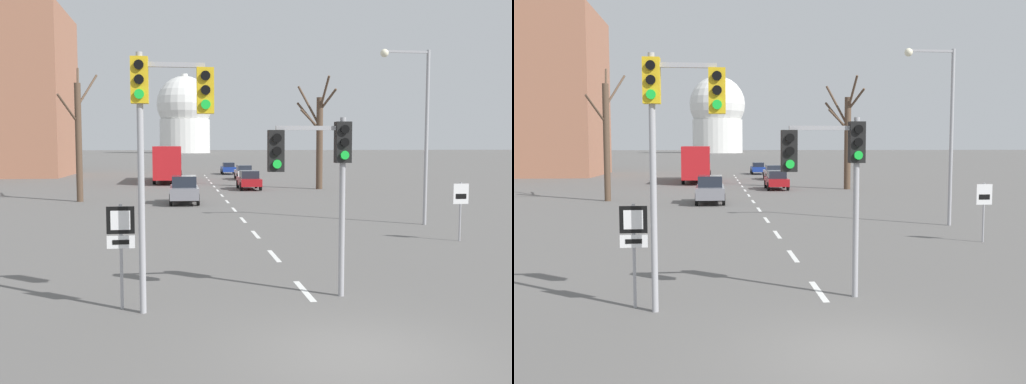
# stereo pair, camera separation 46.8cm
# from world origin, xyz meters

# --- Properties ---
(ground_plane) EXTENTS (800.00, 800.00, 0.00)m
(ground_plane) POSITION_xyz_m (0.00, 0.00, 0.00)
(ground_plane) COLOR #5E5B59
(lane_stripe_0) EXTENTS (0.16, 2.00, 0.01)m
(lane_stripe_0) POSITION_xyz_m (0.00, 4.37, 0.00)
(lane_stripe_0) COLOR silver
(lane_stripe_0) RESTS_ON ground_plane
(lane_stripe_1) EXTENTS (0.16, 2.00, 0.01)m
(lane_stripe_1) POSITION_xyz_m (0.00, 8.87, 0.00)
(lane_stripe_1) COLOR silver
(lane_stripe_1) RESTS_ON ground_plane
(lane_stripe_2) EXTENTS (0.16, 2.00, 0.01)m
(lane_stripe_2) POSITION_xyz_m (0.00, 13.37, 0.00)
(lane_stripe_2) COLOR silver
(lane_stripe_2) RESTS_ON ground_plane
(lane_stripe_3) EXTENTS (0.16, 2.00, 0.01)m
(lane_stripe_3) POSITION_xyz_m (0.00, 17.87, 0.00)
(lane_stripe_3) COLOR silver
(lane_stripe_3) RESTS_ON ground_plane
(lane_stripe_4) EXTENTS (0.16, 2.00, 0.01)m
(lane_stripe_4) POSITION_xyz_m (0.00, 22.37, 0.00)
(lane_stripe_4) COLOR silver
(lane_stripe_4) RESTS_ON ground_plane
(lane_stripe_5) EXTENTS (0.16, 2.00, 0.01)m
(lane_stripe_5) POSITION_xyz_m (0.00, 26.87, 0.00)
(lane_stripe_5) COLOR silver
(lane_stripe_5) RESTS_ON ground_plane
(lane_stripe_6) EXTENTS (0.16, 2.00, 0.01)m
(lane_stripe_6) POSITION_xyz_m (0.00, 31.37, 0.00)
(lane_stripe_6) COLOR silver
(lane_stripe_6) RESTS_ON ground_plane
(lane_stripe_7) EXTENTS (0.16, 2.00, 0.01)m
(lane_stripe_7) POSITION_xyz_m (0.00, 35.87, 0.00)
(lane_stripe_7) COLOR silver
(lane_stripe_7) RESTS_ON ground_plane
(lane_stripe_8) EXTENTS (0.16, 2.00, 0.01)m
(lane_stripe_8) POSITION_xyz_m (0.00, 40.37, 0.00)
(lane_stripe_8) COLOR silver
(lane_stripe_8) RESTS_ON ground_plane
(lane_stripe_9) EXTENTS (0.16, 2.00, 0.01)m
(lane_stripe_9) POSITION_xyz_m (0.00, 44.87, 0.00)
(lane_stripe_9) COLOR silver
(lane_stripe_9) RESTS_ON ground_plane
(lane_stripe_10) EXTENTS (0.16, 2.00, 0.01)m
(lane_stripe_10) POSITION_xyz_m (0.00, 49.37, 0.00)
(lane_stripe_10) COLOR silver
(lane_stripe_10) RESTS_ON ground_plane
(lane_stripe_11) EXTENTS (0.16, 2.00, 0.01)m
(lane_stripe_11) POSITION_xyz_m (0.00, 53.87, 0.00)
(lane_stripe_11) COLOR silver
(lane_stripe_11) RESTS_ON ground_plane
(lane_stripe_12) EXTENTS (0.16, 2.00, 0.01)m
(lane_stripe_12) POSITION_xyz_m (0.00, 58.37, 0.00)
(lane_stripe_12) COLOR silver
(lane_stripe_12) RESTS_ON ground_plane
(traffic_signal_near_left) EXTENTS (1.72, 0.34, 5.53)m
(traffic_signal_near_left) POSITION_xyz_m (-3.38, 3.03, 4.18)
(traffic_signal_near_left) COLOR #9E9EA3
(traffic_signal_near_left) RESTS_ON ground_plane
(traffic_signal_centre_tall) EXTENTS (1.95, 0.34, 4.25)m
(traffic_signal_centre_tall) POSITION_xyz_m (0.19, 3.80, 3.20)
(traffic_signal_centre_tall) COLOR #9E9EA3
(traffic_signal_centre_tall) RESTS_ON ground_plane
(route_sign_post) EXTENTS (0.60, 0.08, 2.32)m
(route_sign_post) POSITION_xyz_m (-4.31, 3.38, 1.58)
(route_sign_post) COLOR #9E9EA3
(route_sign_post) RESTS_ON ground_plane
(speed_limit_sign) EXTENTS (0.60, 0.08, 2.21)m
(speed_limit_sign) POSITION_xyz_m (7.40, 10.81, 1.49)
(speed_limit_sign) COLOR #9E9EA3
(speed_limit_sign) RESTS_ON ground_plane
(street_lamp_right) EXTENTS (2.30, 0.36, 7.81)m
(street_lamp_right) POSITION_xyz_m (7.57, 15.23, 4.85)
(street_lamp_right) COLOR #9E9EA3
(street_lamp_right) RESTS_ON ground_plane
(sedan_near_left) EXTENTS (1.71, 4.45, 1.51)m
(sedan_near_left) POSITION_xyz_m (3.72, 50.12, 0.78)
(sedan_near_left) COLOR silver
(sedan_near_left) RESTS_ON ground_plane
(sedan_near_right) EXTENTS (1.73, 4.11, 1.54)m
(sedan_near_right) POSITION_xyz_m (2.60, 36.64, 0.79)
(sedan_near_right) COLOR maroon
(sedan_near_right) RESTS_ON ground_plane
(sedan_mid_centre) EXTENTS (1.70, 3.94, 1.46)m
(sedan_mid_centre) POSITION_xyz_m (3.03, 61.13, 0.76)
(sedan_mid_centre) COLOR navy
(sedan_mid_centre) RESTS_ON ground_plane
(sedan_far_left) EXTENTS (1.79, 4.11, 1.73)m
(sedan_far_left) POSITION_xyz_m (-2.73, 26.00, 0.87)
(sedan_far_left) COLOR slate
(sedan_far_left) RESTS_ON ground_plane
(city_bus) EXTENTS (2.66, 10.80, 3.48)m
(city_bus) POSITION_xyz_m (-4.07, 46.84, 2.05)
(city_bus) COLOR red
(city_bus) RESTS_ON ground_plane
(bare_tree_left_near) EXTENTS (2.06, 3.54, 8.68)m
(bare_tree_left_near) POSITION_xyz_m (-9.31, 28.26, 4.13)
(bare_tree_left_near) COLOR brown
(bare_tree_left_near) RESTS_ON ground_plane
(bare_tree_right_near) EXTENTS (2.71, 3.31, 9.07)m
(bare_tree_right_near) POSITION_xyz_m (8.31, 36.40, 4.31)
(bare_tree_right_near) COLOR brown
(bare_tree_right_near) RESTS_ON ground_plane
(capitol_dome) EXTENTS (25.26, 25.26, 35.68)m
(capitol_dome) POSITION_xyz_m (0.00, 253.71, 17.38)
(capitol_dome) COLOR silver
(capitol_dome) RESTS_ON ground_plane
(apartment_block_left) EXTENTS (18.00, 14.00, 19.08)m
(apartment_block_left) POSITION_xyz_m (-24.86, 61.09, 9.54)
(apartment_block_left) COLOR #9E664C
(apartment_block_left) RESTS_ON ground_plane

